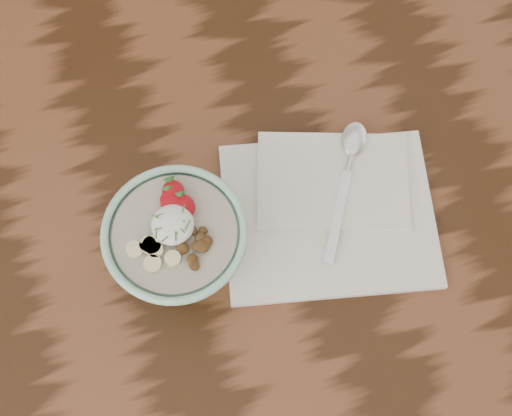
# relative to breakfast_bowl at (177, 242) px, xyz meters

# --- Properties ---
(table) EXTENTS (1.60, 0.90, 0.75)m
(table) POSITION_rel_breakfast_bowl_xyz_m (-0.03, 0.06, -0.15)
(table) COLOR #311A0C
(table) RESTS_ON ground
(breakfast_bowl) EXTENTS (0.17, 0.17, 0.11)m
(breakfast_bowl) POSITION_rel_breakfast_bowl_xyz_m (0.00, 0.00, 0.00)
(breakfast_bowl) COLOR #9CD3BA
(breakfast_bowl) RESTS_ON table
(napkin) EXTENTS (0.31, 0.27, 0.02)m
(napkin) POSITION_rel_breakfast_bowl_xyz_m (0.20, -0.00, -0.05)
(napkin) COLOR white
(napkin) RESTS_ON table
(spoon) EXTENTS (0.12, 0.18, 0.01)m
(spoon) POSITION_rel_breakfast_bowl_xyz_m (0.24, 0.05, -0.04)
(spoon) COLOR silver
(spoon) RESTS_ON napkin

